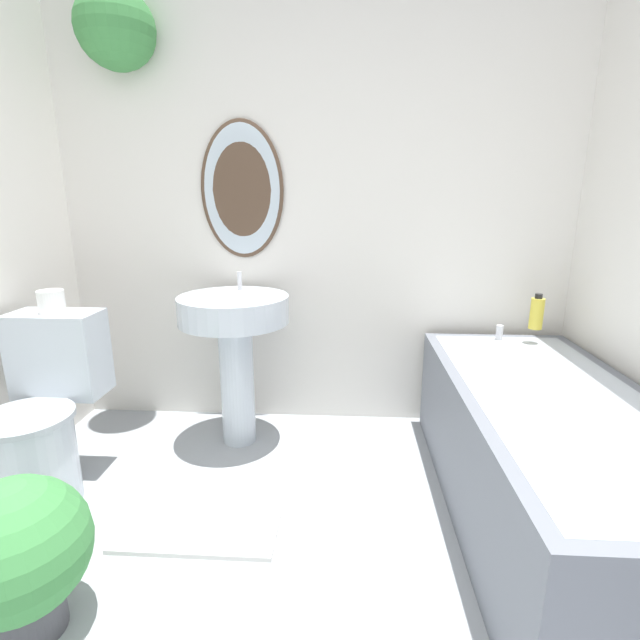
{
  "coord_description": "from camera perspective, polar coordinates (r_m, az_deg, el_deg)",
  "views": [
    {
      "loc": [
        0.18,
        -0.16,
        1.27
      ],
      "look_at": [
        0.08,
        1.49,
        0.84
      ],
      "focal_mm": 26.0,
      "sensor_mm": 36.0,
      "label": 1
    }
  ],
  "objects": [
    {
      "name": "bath_mat",
      "position": [
        2.07,
        -14.52,
        -23.26
      ],
      "size": [
        0.62,
        0.34,
        0.02
      ],
      "color": "silver",
      "rests_on": "ground_plane"
    },
    {
      "name": "toilet",
      "position": [
        2.38,
        -30.94,
        -10.22
      ],
      "size": [
        0.39,
        0.57,
        0.78
      ],
      "color": "silver",
      "rests_on": "ground_plane"
    },
    {
      "name": "potted_plant",
      "position": [
        1.73,
        -33.19,
        -22.84
      ],
      "size": [
        0.41,
        0.41,
        0.5
      ],
      "color": "#47474C",
      "rests_on": "ground_plane"
    },
    {
      "name": "shampoo_bottle",
      "position": [
        2.61,
        25.12,
        0.8
      ],
      "size": [
        0.07,
        0.07,
        0.18
      ],
      "color": "gold",
      "rests_on": "bathtub"
    },
    {
      "name": "pedestal_sink",
      "position": [
        2.41,
        -10.43,
        -1.67
      ],
      "size": [
        0.56,
        0.56,
        0.9
      ],
      "color": "silver",
      "rests_on": "ground_plane"
    },
    {
      "name": "bathtub",
      "position": [
        2.11,
        26.52,
        -14.81
      ],
      "size": [
        0.75,
        1.67,
        0.62
      ],
      "color": "slate",
      "rests_on": "ground_plane"
    },
    {
      "name": "wall_back",
      "position": [
        2.59,
        -3.34,
        15.42
      ],
      "size": [
        2.89,
        0.38,
        2.4
      ],
      "color": "silver",
      "rests_on": "ground_plane"
    },
    {
      "name": "toilet_paper_roll",
      "position": [
        2.37,
        -30.16,
        1.99
      ],
      "size": [
        0.11,
        0.11,
        0.1
      ],
      "color": "white",
      "rests_on": "toilet"
    }
  ]
}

